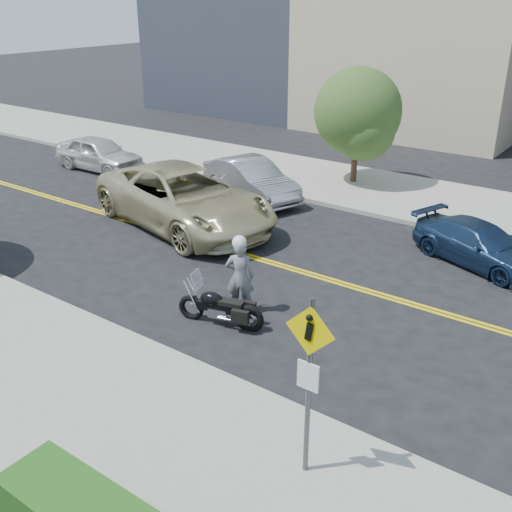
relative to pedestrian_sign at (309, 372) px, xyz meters
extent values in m
plane|color=black|center=(-4.20, 6.31, -1.96)|extent=(120.00, 120.00, 0.00)
cube|color=#9E9B91|center=(-4.20, -1.19, -1.89)|extent=(60.00, 5.00, 0.15)
cube|color=#9E9B91|center=(-4.20, 13.81, -1.89)|extent=(60.00, 5.00, 0.15)
cylinder|color=#4C4C51|center=(0.00, 0.01, -0.31)|extent=(0.08, 0.08, 3.00)
cube|color=#F9D800|center=(0.00, -0.02, 0.69)|extent=(0.78, 0.03, 0.78)
cube|color=white|center=(0.00, -0.02, -0.06)|extent=(0.35, 0.03, 0.45)
imported|color=#9D9EA2|center=(-4.00, 3.61, -1.05)|extent=(0.79, 0.71, 1.81)
sphere|color=white|center=(-4.00, 3.61, -0.20)|extent=(0.33, 0.33, 0.33)
imported|color=beige|center=(-8.84, 7.08, -1.03)|extent=(7.25, 4.52, 1.87)
imported|color=silver|center=(-16.17, 9.88, -1.26)|extent=(4.14, 1.75, 1.40)
imported|color=#A0A2A8|center=(-8.75, 10.51, -1.24)|extent=(4.60, 2.89, 1.43)
imported|color=navy|center=(-0.31, 9.62, -1.39)|extent=(4.22, 2.85, 1.14)
cylinder|color=#382619|center=(-6.52, 14.21, -0.15)|extent=(0.24, 0.24, 3.62)
sphere|color=#32521A|center=(-6.52, 14.21, 0.86)|extent=(3.26, 3.26, 3.26)
camera|label=1|loc=(3.56, -6.22, 4.98)|focal=42.00mm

